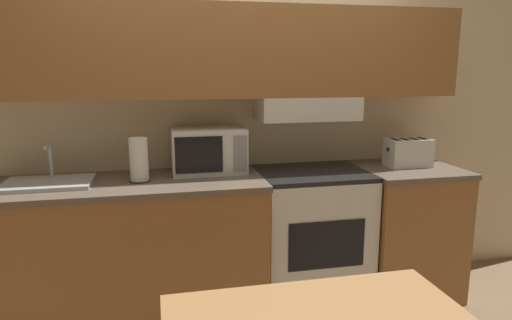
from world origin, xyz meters
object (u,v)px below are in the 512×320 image
(sink_basin, at_px, (48,182))
(paper_towel_roll, at_px, (139,160))
(toaster, at_px, (408,152))
(microwave, at_px, (208,150))
(stove_range, at_px, (311,236))

(sink_basin, height_order, paper_towel_roll, paper_towel_roll)
(toaster, xyz_separation_m, paper_towel_roll, (-1.86, -0.04, 0.03))
(microwave, relative_size, toaster, 1.52)
(stove_range, distance_m, toaster, 0.91)
(stove_range, relative_size, paper_towel_roll, 3.46)
(toaster, relative_size, sink_basin, 0.63)
(microwave, relative_size, sink_basin, 0.95)
(microwave, height_order, sink_basin, microwave)
(toaster, bearing_deg, stove_range, -179.86)
(stove_range, height_order, paper_towel_roll, paper_towel_roll)
(toaster, bearing_deg, paper_towel_roll, -178.72)
(toaster, bearing_deg, microwave, 175.09)
(stove_range, xyz_separation_m, toaster, (0.72, 0.00, 0.57))
(toaster, bearing_deg, sink_basin, -179.47)
(microwave, bearing_deg, toaster, -4.91)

